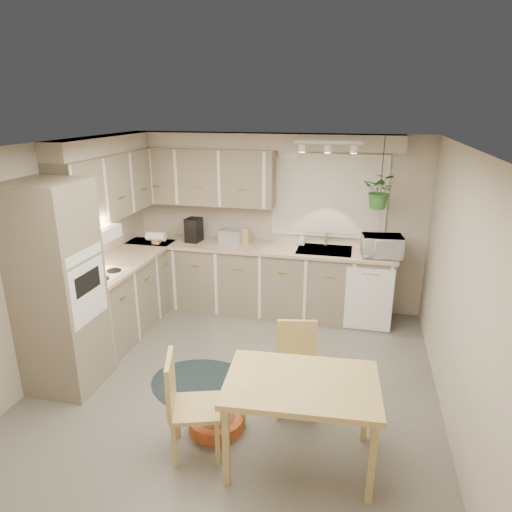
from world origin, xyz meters
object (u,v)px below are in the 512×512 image
Objects in this scene: chair_back at (297,370)px; pet_bed at (216,422)px; chair_left at (196,405)px; microwave at (382,244)px; dining_table at (300,422)px; braided_rug at (209,386)px.

chair_back is 0.86m from pet_bed.
chair_left is at bearing -102.28° from pet_bed.
microwave reaches higher than chair_left.
dining_table is at bearing -15.94° from pet_bed.
microwave reaches higher than chair_back.
dining_table is at bearing 77.71° from chair_left.
microwave is (0.76, 1.98, 0.68)m from chair_back.
dining_table is 1.33× the size of chair_left.
chair_left is 0.49m from pet_bed.
chair_back reaches higher than braided_rug.
chair_back is 0.66× the size of braided_rug.
chair_left is 0.70× the size of braided_rug.
chair_back is at bearing 101.01° from dining_table.
braided_rug is 0.64m from pet_bed.
braided_rug is 2.57× the size of pet_bed.
chair_left reaches higher than pet_bed.
chair_left is (-0.84, -0.08, 0.07)m from dining_table.
microwave is (1.48, 2.70, 0.66)m from chair_left.
chair_back is at bearing 117.50° from chair_left.
pet_bed is 2.98m from microwave.
pet_bed is (0.07, 0.30, -0.39)m from chair_left.
chair_back is (0.72, 0.72, -0.02)m from chair_left.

